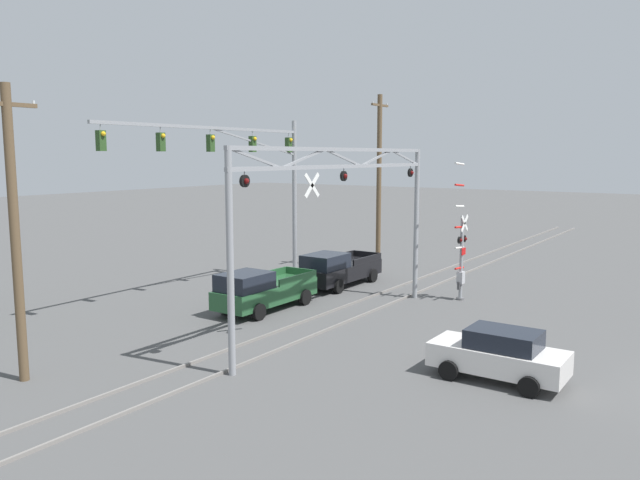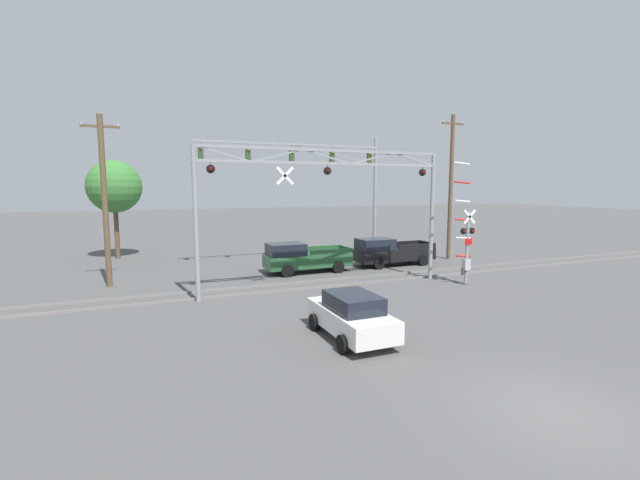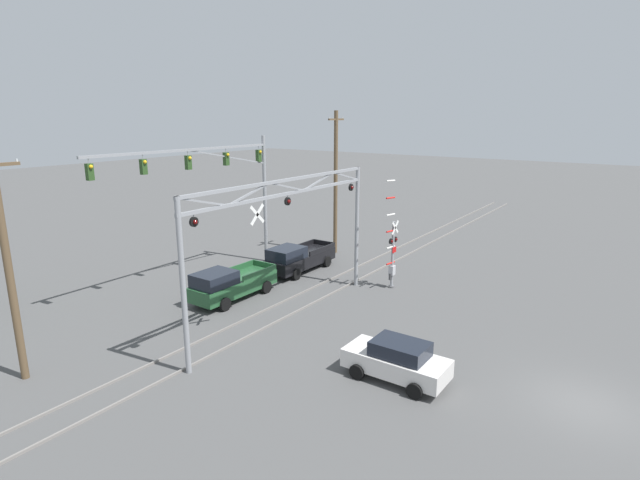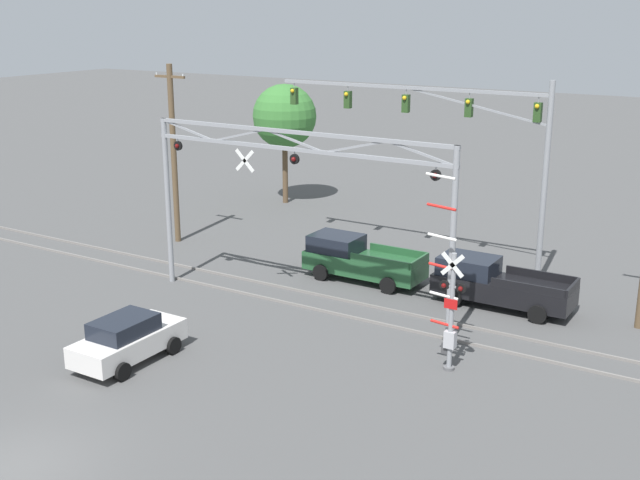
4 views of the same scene
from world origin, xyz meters
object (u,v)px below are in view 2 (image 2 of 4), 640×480
Objects in this scene: traffic_signal_span at (332,173)px; sedan_waiting at (351,315)px; crossing_signal_mast at (466,245)px; pickup_truck_following at (390,252)px; pickup_truck_lead at (303,258)px; utility_pole_left at (105,199)px; utility_pole_right at (451,186)px; crossing_gantry at (327,190)px; background_tree_beyond_span at (114,187)px.

traffic_signal_span is 16.51m from sedan_waiting.
pickup_truck_following is (-0.67, 6.33, -1.22)m from crossing_signal_mast.
traffic_signal_span is at bearing 129.87° from pickup_truck_following.
pickup_truck_following is (6.09, 0.03, 0.00)m from pickup_truck_lead.
traffic_signal_span is 14.27m from utility_pole_left.
utility_pole_right is (13.81, 11.86, 4.41)m from sedan_waiting.
sedan_waiting is at bearing -139.34° from utility_pole_right.
utility_pole_left is (-17.28, 6.73, 2.37)m from crossing_signal_mast.
sedan_waiting is at bearing -127.15° from pickup_truck_following.
utility_pole_right reaches higher than traffic_signal_span.
crossing_gantry is 2.01× the size of crossing_signal_mast.
utility_pole_left reaches higher than traffic_signal_span.
crossing_signal_mast is at bearing 28.20° from sedan_waiting.
crossing_gantry is 1.01× the size of traffic_signal_span.
utility_pole_left is at bearing 158.71° from crossing_signal_mast.
utility_pole_left reaches higher than crossing_gantry.
utility_pole_right is at bearing 23.12° from crossing_gantry.
crossing_signal_mast is 1.23× the size of pickup_truck_lead.
traffic_signal_span reaches higher than sedan_waiting.
pickup_truck_lead is at bearing -176.84° from utility_pole_right.
utility_pole_left is 0.86× the size of utility_pole_right.
utility_pole_left is at bearing 154.71° from crossing_gantry.
utility_pole_right is at bearing -23.40° from background_tree_beyond_span.
utility_pole_right reaches higher than background_tree_beyond_span.
background_tree_beyond_span is (-21.89, 9.48, -0.06)m from utility_pole_right.
utility_pole_right is at bearing -18.41° from traffic_signal_span.
crossing_signal_mast is 10.53m from sedan_waiting.
utility_pole_right reaches higher than utility_pole_left.
crossing_gantry reaches higher than pickup_truck_following.
sedan_waiting is (-2.10, -6.86, -4.19)m from crossing_gantry.
utility_pole_left is 9.69m from background_tree_beyond_span.
crossing_signal_mast is 18.70m from utility_pole_left.
pickup_truck_lead is 0.74× the size of background_tree_beyond_span.
pickup_truck_lead is 11.13m from utility_pole_left.
utility_pole_right is (21.88, 0.19, 0.70)m from utility_pole_left.
background_tree_beyond_span reaches higher than crossing_signal_mast.
traffic_signal_span is at bearing -26.12° from background_tree_beyond_span.
background_tree_beyond_span reaches higher than sedan_waiting.
crossing_signal_mast is at bearing -15.15° from crossing_gantry.
background_tree_beyond_span is at bearing 125.13° from crossing_gantry.
crossing_gantry is at bearing -156.88° from utility_pole_right.
traffic_signal_span reaches higher than crossing_signal_mast.
pickup_truck_lead is 1.32× the size of sedan_waiting.
utility_pole_right is (4.60, 6.92, 3.07)m from crossing_signal_mast.
sedan_waiting is at bearing -55.31° from utility_pole_left.
utility_pole_right is 23.85m from background_tree_beyond_span.
utility_pole_left reaches higher than pickup_truck_following.
crossing_signal_mast is 1.19× the size of pickup_truck_following.
utility_pole_left is at bearing -179.50° from utility_pole_right.
crossing_gantry is 12.73m from utility_pole_right.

